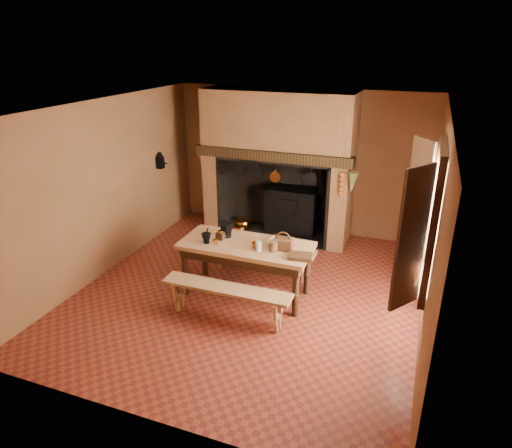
# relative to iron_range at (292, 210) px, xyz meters

# --- Properties ---
(floor) EXTENTS (5.50, 5.50, 0.00)m
(floor) POSITION_rel_iron_range_xyz_m (0.04, -2.45, -0.48)
(floor) COLOR brown
(floor) RESTS_ON ground
(ceiling) EXTENTS (5.50, 5.50, 0.00)m
(ceiling) POSITION_rel_iron_range_xyz_m (0.04, -2.45, 2.32)
(ceiling) COLOR silver
(ceiling) RESTS_ON back_wall
(back_wall) EXTENTS (5.00, 0.02, 2.80)m
(back_wall) POSITION_rel_iron_range_xyz_m (0.04, 0.30, 0.92)
(back_wall) COLOR #92583A
(back_wall) RESTS_ON floor
(wall_left) EXTENTS (0.02, 5.50, 2.80)m
(wall_left) POSITION_rel_iron_range_xyz_m (-2.46, -2.45, 0.92)
(wall_left) COLOR #92583A
(wall_left) RESTS_ON floor
(wall_right) EXTENTS (0.02, 5.50, 2.80)m
(wall_right) POSITION_rel_iron_range_xyz_m (2.54, -2.45, 0.92)
(wall_right) COLOR #92583A
(wall_right) RESTS_ON floor
(wall_front) EXTENTS (5.00, 0.02, 2.80)m
(wall_front) POSITION_rel_iron_range_xyz_m (0.04, -5.20, 0.92)
(wall_front) COLOR #92583A
(wall_front) RESTS_ON floor
(chimney_breast) EXTENTS (2.95, 0.96, 2.80)m
(chimney_breast) POSITION_rel_iron_range_xyz_m (-0.26, -0.14, 1.33)
(chimney_breast) COLOR #92583A
(chimney_breast) RESTS_ON floor
(iron_range) EXTENTS (1.12, 0.55, 1.60)m
(iron_range) POSITION_rel_iron_range_xyz_m (0.00, 0.00, 0.00)
(iron_range) COLOR black
(iron_range) RESTS_ON floor
(hearth_pans) EXTENTS (0.51, 0.62, 0.20)m
(hearth_pans) POSITION_rel_iron_range_xyz_m (-1.01, -0.23, -0.39)
(hearth_pans) COLOR gold
(hearth_pans) RESTS_ON floor
(hanging_pans) EXTENTS (1.92, 0.29, 0.27)m
(hanging_pans) POSITION_rel_iron_range_xyz_m (-0.30, -0.64, 0.88)
(hanging_pans) COLOR black
(hanging_pans) RESTS_ON chimney_breast
(onion_string) EXTENTS (0.12, 0.10, 0.46)m
(onion_string) POSITION_rel_iron_range_xyz_m (1.04, -0.66, 0.85)
(onion_string) COLOR #B96722
(onion_string) RESTS_ON chimney_breast
(herb_bunch) EXTENTS (0.20, 0.20, 0.35)m
(herb_bunch) POSITION_rel_iron_range_xyz_m (1.22, -0.66, 0.90)
(herb_bunch) COLOR brown
(herb_bunch) RESTS_ON chimney_breast
(window) EXTENTS (0.39, 1.75, 1.76)m
(window) POSITION_rel_iron_range_xyz_m (2.39, -2.85, 1.22)
(window) COLOR white
(window) RESTS_ON wall_right
(wall_coffee_mill) EXTENTS (0.23, 0.16, 0.31)m
(wall_coffee_mill) POSITION_rel_iron_range_xyz_m (-2.38, -0.90, 1.03)
(wall_coffee_mill) COLOR black
(wall_coffee_mill) RESTS_ON wall_left
(work_table) EXTENTS (1.95, 0.87, 0.84)m
(work_table) POSITION_rel_iron_range_xyz_m (0.02, -2.51, 0.23)
(work_table) COLOR tan
(work_table) RESTS_ON floor
(bench_front) EXTENTS (1.83, 0.32, 0.52)m
(bench_front) POSITION_rel_iron_range_xyz_m (0.02, -3.26, -0.10)
(bench_front) COLOR tan
(bench_front) RESTS_ON floor
(bench_back) EXTENTS (1.80, 0.31, 0.50)m
(bench_back) POSITION_rel_iron_range_xyz_m (0.02, -1.84, -0.11)
(bench_back) COLOR tan
(bench_back) RESTS_ON floor
(mortar_large) EXTENTS (0.24, 0.24, 0.41)m
(mortar_large) POSITION_rel_iron_range_xyz_m (-0.35, -2.39, 0.50)
(mortar_large) COLOR black
(mortar_large) RESTS_ON work_table
(mortar_small) EXTENTS (0.15, 0.15, 0.25)m
(mortar_small) POSITION_rel_iron_range_xyz_m (-0.54, -2.69, 0.44)
(mortar_small) COLOR black
(mortar_small) RESTS_ON work_table
(coffee_grinder) EXTENTS (0.16, 0.12, 0.18)m
(coffee_grinder) POSITION_rel_iron_range_xyz_m (-0.40, -2.50, 0.43)
(coffee_grinder) COLOR #362011
(coffee_grinder) RESTS_ON work_table
(brass_mug_a) EXTENTS (0.09, 0.09, 0.08)m
(brass_mug_a) POSITION_rel_iron_range_xyz_m (-0.40, -2.69, 0.40)
(brass_mug_a) COLOR gold
(brass_mug_a) RESTS_ON work_table
(brass_mug_b) EXTENTS (0.09, 0.09, 0.08)m
(brass_mug_b) POSITION_rel_iron_range_xyz_m (0.38, -2.22, 0.40)
(brass_mug_b) COLOR gold
(brass_mug_b) RESTS_ON work_table
(mixing_bowl) EXTENTS (0.37, 0.37, 0.08)m
(mixing_bowl) POSITION_rel_iron_range_xyz_m (0.50, -2.40, 0.40)
(mixing_bowl) COLOR beige
(mixing_bowl) RESTS_ON work_table
(stoneware_crock) EXTENTS (0.14, 0.14, 0.15)m
(stoneware_crock) POSITION_rel_iron_range_xyz_m (0.47, -2.62, 0.43)
(stoneware_crock) COLOR #52301E
(stoneware_crock) RESTS_ON work_table
(glass_jar) EXTENTS (0.09, 0.09, 0.14)m
(glass_jar) POSITION_rel_iron_range_xyz_m (0.27, -2.68, 0.43)
(glass_jar) COLOR beige
(glass_jar) RESTS_ON work_table
(wicker_basket) EXTENTS (0.29, 0.21, 0.26)m
(wicker_basket) POSITION_rel_iron_range_xyz_m (0.57, -2.48, 0.44)
(wicker_basket) COLOR #4F2B17
(wicker_basket) RESTS_ON work_table
(wooden_tray) EXTENTS (0.35, 0.27, 0.06)m
(wooden_tray) POSITION_rel_iron_range_xyz_m (0.89, -2.70, 0.39)
(wooden_tray) COLOR #362011
(wooden_tray) RESTS_ON work_table
(brass_cup) EXTENTS (0.14, 0.14, 0.09)m
(brass_cup) POSITION_rel_iron_range_xyz_m (0.20, -2.60, 0.40)
(brass_cup) COLOR gold
(brass_cup) RESTS_ON work_table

